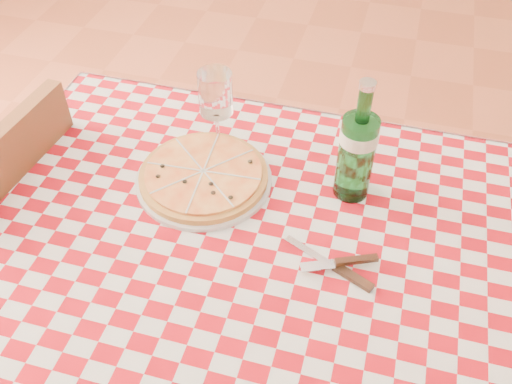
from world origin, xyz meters
TOP-DOWN VIEW (x-y plane):
  - dining_table at (0.00, 0.00)m, footprint 1.20×0.80m
  - tablecloth at (0.00, 0.00)m, footprint 1.30×0.90m
  - chair_far at (-0.69, 0.04)m, footprint 0.43×0.43m
  - pizza_plate at (-0.16, 0.12)m, footprint 0.33×0.33m
  - water_bottle at (0.17, 0.18)m, footprint 0.10×0.10m
  - wine_glass at (-0.17, 0.26)m, footprint 0.09×0.09m
  - cutlery at (0.17, -0.05)m, footprint 0.23×0.20m

SIDE VIEW (x-z plane):
  - chair_far at x=-0.69m, z-range 0.06..0.95m
  - dining_table at x=0.00m, z-range 0.28..1.03m
  - tablecloth at x=0.00m, z-range 0.75..0.76m
  - cutlery at x=0.17m, z-range 0.76..0.78m
  - pizza_plate at x=-0.16m, z-range 0.76..0.80m
  - wine_glass at x=-0.17m, z-range 0.76..0.96m
  - water_bottle at x=0.17m, z-range 0.76..1.05m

